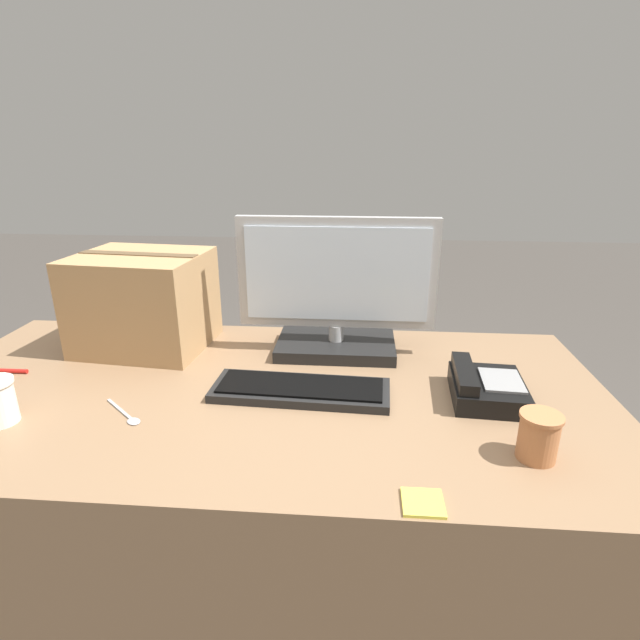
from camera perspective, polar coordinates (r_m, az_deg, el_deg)
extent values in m
plane|color=#47423D|center=(1.77, -6.01, -29.21)|extent=(12.00, 12.00, 0.00)
cube|color=#8C6B4C|center=(1.52, -6.53, -20.12)|extent=(1.80, 0.90, 0.73)
cube|color=black|center=(1.52, 1.84, -2.92)|extent=(0.35, 0.22, 0.04)
cylinder|color=#B2B2B2|center=(1.50, 1.86, -1.47)|extent=(0.04, 0.04, 0.05)
cube|color=#B2B2B2|center=(1.45, 1.94, 5.38)|extent=(0.58, 0.03, 0.32)
cube|color=silver|center=(1.43, 1.91, 5.21)|extent=(0.52, 0.01, 0.27)
cube|color=black|center=(1.27, -2.22, -8.05)|extent=(0.45, 0.18, 0.02)
cube|color=black|center=(1.26, -2.23, -7.49)|extent=(0.42, 0.14, 0.01)
cube|color=black|center=(1.31, 18.58, -7.55)|extent=(0.19, 0.22, 0.05)
cube|color=black|center=(1.29, 16.20, -5.90)|extent=(0.06, 0.20, 0.03)
cube|color=gray|center=(1.31, 20.05, -6.50)|extent=(0.10, 0.13, 0.01)
cylinder|color=#BC7547|center=(1.11, 23.67, -12.28)|extent=(0.08, 0.08, 0.09)
cylinder|color=#BC7547|center=(1.09, 24.03, -10.04)|extent=(0.08, 0.08, 0.01)
cube|color=#B2B2B7|center=(1.30, -21.95, -9.42)|extent=(0.10, 0.09, 0.00)
ellipsoid|color=#B2B2B7|center=(1.24, -20.52, -10.78)|extent=(0.05, 0.05, 0.00)
cube|color=tan|center=(1.61, -19.49, 2.04)|extent=(0.40, 0.35, 0.29)
cube|color=brown|center=(1.57, -20.10, 7.11)|extent=(0.36, 0.07, 0.00)
cylinder|color=red|center=(1.64, -32.50, -4.91)|extent=(0.14, 0.01, 0.01)
cube|color=#E5DB4C|center=(0.95, 11.67, -19.77)|extent=(0.07, 0.07, 0.01)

